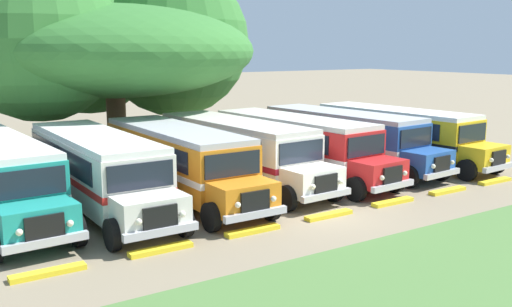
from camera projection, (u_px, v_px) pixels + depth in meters
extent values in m
plane|color=#84755B|center=(317.00, 213.00, 21.19)|extent=(220.00, 220.00, 0.00)
cube|color=black|center=(28.00, 154.00, 21.66)|extent=(0.45, 7.99, 0.80)
cube|color=teal|center=(37.00, 222.00, 16.66)|extent=(2.27, 1.51, 1.05)
cube|color=black|center=(45.00, 227.00, 16.07)|extent=(1.10, 0.16, 0.70)
cube|color=#B7B7BC|center=(46.00, 242.00, 16.12)|extent=(2.41, 0.32, 0.24)
cube|color=black|center=(29.00, 183.00, 17.01)|extent=(2.20, 0.17, 0.84)
sphere|color=#EAE5C6|center=(70.00, 223.00, 16.44)|extent=(0.20, 0.20, 0.20)
sphere|color=#EAE5C6|center=(19.00, 232.00, 15.62)|extent=(0.20, 0.20, 0.20)
cylinder|color=black|center=(78.00, 231.00, 17.53)|extent=(0.33, 1.01, 1.00)
cylinder|color=black|center=(11.00, 181.00, 24.04)|extent=(0.33, 1.01, 1.00)
cube|color=silver|center=(95.00, 167.00, 21.87)|extent=(2.53, 9.21, 2.10)
cube|color=red|center=(95.00, 171.00, 21.91)|extent=(2.56, 9.23, 0.24)
cube|color=black|center=(123.00, 149.00, 22.72)|extent=(0.07, 8.00, 0.80)
cube|color=black|center=(58.00, 156.00, 21.34)|extent=(0.07, 8.00, 0.80)
cube|color=silver|center=(93.00, 137.00, 21.67)|extent=(2.45, 9.11, 0.22)
cube|color=silver|center=(150.00, 212.00, 17.62)|extent=(2.20, 1.41, 1.05)
cube|color=black|center=(160.00, 217.00, 17.01)|extent=(1.10, 0.10, 0.70)
cube|color=#B7B7BC|center=(161.00, 232.00, 17.05)|extent=(2.40, 0.21, 0.24)
cube|color=black|center=(141.00, 176.00, 17.98)|extent=(2.20, 0.07, 0.84)
cube|color=red|center=(62.00, 151.00, 25.69)|extent=(0.90, 0.06, 1.30)
sphere|color=#EAE5C6|center=(182.00, 214.00, 17.34)|extent=(0.20, 0.20, 0.20)
sphere|color=#EAE5C6|center=(139.00, 222.00, 16.59)|extent=(0.20, 0.20, 0.20)
cylinder|color=black|center=(185.00, 222.00, 18.45)|extent=(0.28, 1.00, 1.00)
cylinder|color=black|center=(112.00, 235.00, 17.15)|extent=(0.28, 1.00, 1.00)
cylinder|color=black|center=(101.00, 175.00, 25.18)|extent=(0.28, 1.00, 1.00)
cylinder|color=black|center=(45.00, 182.00, 23.88)|extent=(0.28, 1.00, 1.00)
cube|color=orange|center=(175.00, 158.00, 23.66)|extent=(2.52, 9.20, 2.10)
cube|color=white|center=(175.00, 162.00, 23.69)|extent=(2.55, 9.22, 0.24)
cube|color=black|center=(199.00, 142.00, 24.50)|extent=(0.05, 8.00, 0.80)
cube|color=black|center=(143.00, 148.00, 23.13)|extent=(0.05, 8.00, 0.80)
cube|color=#B2B2B7|center=(175.00, 130.00, 23.45)|extent=(2.44, 9.10, 0.22)
cube|color=orange|center=(243.00, 197.00, 19.40)|extent=(2.20, 1.40, 1.05)
cube|color=black|center=(255.00, 201.00, 18.79)|extent=(1.10, 0.10, 0.70)
cube|color=#B7B7BC|center=(256.00, 214.00, 18.83)|extent=(2.40, 0.20, 0.24)
cube|color=black|center=(233.00, 165.00, 19.76)|extent=(2.20, 0.06, 0.84)
cube|color=white|center=(134.00, 145.00, 27.48)|extent=(0.90, 0.06, 1.30)
sphere|color=#EAE5C6|center=(273.00, 199.00, 19.12)|extent=(0.20, 0.20, 0.20)
sphere|color=#EAE5C6|center=(238.00, 205.00, 18.37)|extent=(0.20, 0.20, 0.20)
cylinder|color=black|center=(271.00, 206.00, 20.22)|extent=(0.28, 1.00, 1.00)
cylinder|color=black|center=(211.00, 217.00, 18.93)|extent=(0.28, 1.00, 1.00)
cylinder|color=black|center=(172.00, 167.00, 26.96)|extent=(0.28, 1.00, 1.00)
cylinder|color=black|center=(123.00, 173.00, 25.67)|extent=(0.28, 1.00, 1.00)
cube|color=silver|center=(234.00, 148.00, 25.91)|extent=(3.05, 9.33, 2.10)
cube|color=maroon|center=(234.00, 152.00, 25.94)|extent=(3.08, 9.36, 0.24)
cube|color=black|center=(253.00, 134.00, 26.80)|extent=(0.52, 7.99, 0.80)
cube|color=black|center=(206.00, 139.00, 25.31)|extent=(0.52, 7.99, 0.80)
cube|color=beige|center=(234.00, 123.00, 25.70)|extent=(2.96, 9.23, 0.22)
cube|color=silver|center=(313.00, 181.00, 21.82)|extent=(2.28, 1.53, 1.05)
cube|color=black|center=(326.00, 184.00, 21.23)|extent=(1.10, 0.17, 0.70)
cube|color=#B7B7BC|center=(327.00, 195.00, 21.28)|extent=(2.41, 0.34, 0.24)
cube|color=black|center=(301.00, 152.00, 22.16)|extent=(2.20, 0.19, 0.84)
cube|color=maroon|center=(183.00, 138.00, 29.57)|extent=(0.90, 0.11, 1.30)
sphere|color=#EAE5C6|center=(340.00, 181.00, 21.60)|extent=(0.20, 0.20, 0.20)
sphere|color=#EAE5C6|center=(313.00, 187.00, 20.78)|extent=(0.20, 0.20, 0.20)
cylinder|color=black|center=(333.00, 189.00, 22.70)|extent=(0.34, 1.02, 1.00)
cylinder|color=black|center=(287.00, 198.00, 21.29)|extent=(0.34, 1.02, 1.00)
cylinder|color=black|center=(220.00, 158.00, 29.17)|extent=(0.34, 1.02, 1.00)
cylinder|color=black|center=(179.00, 163.00, 27.76)|extent=(0.34, 1.02, 1.00)
cube|color=red|center=(292.00, 143.00, 27.29)|extent=(3.19, 9.36, 2.10)
cube|color=white|center=(292.00, 147.00, 27.32)|extent=(3.23, 9.39, 0.24)
cube|color=black|center=(308.00, 130.00, 28.19)|extent=(0.65, 7.98, 0.80)
cube|color=black|center=(268.00, 134.00, 26.67)|extent=(0.65, 7.98, 0.80)
cube|color=beige|center=(293.00, 119.00, 27.08)|extent=(3.11, 9.26, 0.22)
cube|color=red|center=(378.00, 173.00, 23.25)|extent=(2.30, 1.56, 1.05)
cube|color=black|center=(393.00, 175.00, 22.67)|extent=(1.10, 0.18, 0.70)
cube|color=#B7B7BC|center=(393.00, 186.00, 22.72)|extent=(2.41, 0.38, 0.24)
cube|color=black|center=(366.00, 146.00, 23.59)|extent=(2.20, 0.23, 0.84)
cube|color=white|center=(236.00, 134.00, 30.91)|extent=(0.90, 0.13, 1.30)
sphere|color=#EAE5C6|center=(405.00, 173.00, 23.05)|extent=(0.20, 0.20, 0.20)
sphere|color=#EAE5C6|center=(382.00, 178.00, 22.21)|extent=(0.20, 0.20, 0.20)
cylinder|color=black|center=(395.00, 181.00, 24.14)|extent=(0.36, 1.02, 1.00)
cylinder|color=black|center=(356.00, 189.00, 22.70)|extent=(0.36, 1.02, 1.00)
cylinder|color=black|center=(272.00, 153.00, 30.53)|extent=(0.36, 1.02, 1.00)
cylinder|color=black|center=(236.00, 158.00, 29.09)|extent=(0.36, 1.02, 1.00)
cube|color=#23519E|center=(341.00, 136.00, 29.44)|extent=(3.26, 9.38, 2.10)
cube|color=silver|center=(341.00, 139.00, 29.47)|extent=(3.29, 9.40, 0.24)
cube|color=black|center=(354.00, 124.00, 30.35)|extent=(0.71, 7.98, 0.80)
cube|color=black|center=(319.00, 128.00, 28.82)|extent=(0.71, 7.98, 0.80)
cube|color=#B2B2B7|center=(341.00, 114.00, 29.23)|extent=(3.17, 9.27, 0.22)
cube|color=#23519E|center=(427.00, 162.00, 25.43)|extent=(2.31, 1.58, 1.05)
cube|color=black|center=(442.00, 164.00, 24.85)|extent=(1.10, 0.19, 0.70)
cube|color=#B7B7BC|center=(442.00, 174.00, 24.90)|extent=(2.41, 0.40, 0.24)
cube|color=black|center=(416.00, 137.00, 25.76)|extent=(2.20, 0.24, 0.84)
cube|color=silver|center=(282.00, 129.00, 33.04)|extent=(0.90, 0.13, 1.30)
sphere|color=#EAE5C6|center=(452.00, 162.00, 25.24)|extent=(0.20, 0.20, 0.20)
sphere|color=#EAE5C6|center=(433.00, 166.00, 24.39)|extent=(0.20, 0.20, 0.20)
cylinder|color=black|center=(441.00, 170.00, 26.33)|extent=(0.36, 1.02, 1.00)
cylinder|color=black|center=(408.00, 177.00, 24.88)|extent=(0.36, 1.02, 1.00)
cylinder|color=black|center=(317.00, 146.00, 32.69)|extent=(0.36, 1.02, 1.00)
cylinder|color=black|center=(285.00, 151.00, 31.23)|extent=(0.36, 1.02, 1.00)
cube|color=yellow|center=(394.00, 132.00, 30.82)|extent=(3.18, 9.36, 2.10)
cube|color=black|center=(394.00, 135.00, 30.85)|extent=(3.21, 9.38, 0.24)
cube|color=black|center=(405.00, 121.00, 31.73)|extent=(0.64, 7.98, 0.80)
cube|color=black|center=(375.00, 124.00, 30.21)|extent=(0.64, 7.98, 0.80)
cube|color=silver|center=(395.00, 111.00, 30.61)|extent=(3.10, 9.26, 0.22)
cube|color=yellow|center=(484.00, 156.00, 26.78)|extent=(2.30, 1.56, 1.05)
cube|color=black|center=(499.00, 158.00, 26.20)|extent=(1.10, 0.18, 0.70)
cube|color=#B7B7BC|center=(499.00, 167.00, 26.25)|extent=(2.41, 0.38, 0.24)
cube|color=black|center=(472.00, 133.00, 27.12)|extent=(2.20, 0.22, 0.84)
cube|color=black|center=(333.00, 125.00, 34.45)|extent=(0.90, 0.13, 1.30)
sphere|color=#EAE5C6|center=(508.00, 157.00, 26.58)|extent=(0.20, 0.20, 0.20)
sphere|color=#EAE5C6|center=(491.00, 160.00, 25.74)|extent=(0.20, 0.20, 0.20)
cylinder|color=black|center=(495.00, 164.00, 27.67)|extent=(0.35, 1.02, 1.00)
cylinder|color=black|center=(467.00, 170.00, 26.24)|extent=(0.35, 1.02, 1.00)
cylinder|color=black|center=(366.00, 142.00, 34.07)|extent=(0.35, 1.02, 1.00)
cylinder|color=black|center=(338.00, 146.00, 32.63)|extent=(0.35, 1.02, 1.00)
cube|color=yellow|center=(48.00, 272.00, 15.36)|extent=(2.00, 0.36, 0.15)
cube|color=yellow|center=(161.00, 249.00, 17.12)|extent=(2.00, 0.36, 0.15)
cube|color=yellow|center=(253.00, 231.00, 18.89)|extent=(2.00, 0.36, 0.15)
cube|color=yellow|center=(329.00, 215.00, 20.65)|extent=(2.00, 0.36, 0.15)
cube|color=yellow|center=(393.00, 202.00, 22.41)|extent=(2.00, 0.36, 0.15)
cube|color=yellow|center=(447.00, 191.00, 24.18)|extent=(2.00, 0.36, 0.15)
cube|color=yellow|center=(495.00, 181.00, 25.94)|extent=(2.00, 0.36, 0.15)
cylinder|color=brown|center=(117.00, 122.00, 31.66)|extent=(1.05, 1.05, 4.00)
ellipsoid|color=#33702D|center=(113.00, 51.00, 30.96)|extent=(14.95, 15.77, 4.97)
sphere|color=#33702D|center=(174.00, 42.00, 34.86)|extent=(9.11, 9.11, 9.11)
sphere|color=#33702D|center=(39.00, 40.00, 27.57)|extent=(7.94, 7.94, 7.94)
sphere|color=#33702D|center=(87.00, 44.00, 34.68)|extent=(8.44, 8.44, 8.44)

